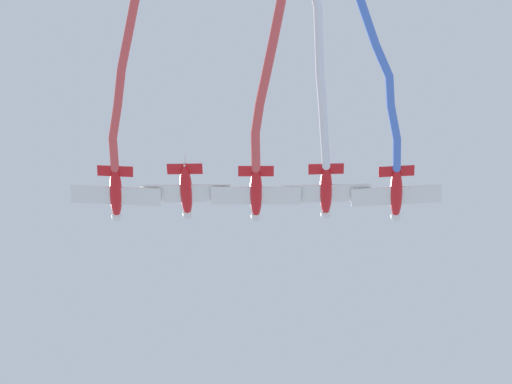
% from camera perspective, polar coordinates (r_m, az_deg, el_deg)
% --- Properties ---
extents(airplane_lead, '(5.60, 7.37, 1.82)m').
position_cam_1_polar(airplane_lead, '(85.24, 7.55, -0.11)').
color(airplane_lead, red).
extents(smoke_trail_lead, '(15.05, 6.89, 1.60)m').
position_cam_1_polar(smoke_trail_lead, '(79.59, 6.85, 6.00)').
color(smoke_trail_lead, '#4C75DB').
extents(airplane_left_wing, '(5.57, 7.37, 1.82)m').
position_cam_1_polar(airplane_left_wing, '(84.93, 3.78, 0.01)').
color(airplane_left_wing, red).
extents(smoke_trail_left_wing, '(25.39, 8.27, 5.62)m').
position_cam_1_polar(smoke_trail_left_wing, '(78.72, 2.93, 10.08)').
color(smoke_trail_left_wing, white).
extents(airplane_right_wing, '(5.55, 7.35, 1.82)m').
position_cam_1_polar(airplane_right_wing, '(84.50, 0.00, -0.11)').
color(airplane_right_wing, red).
extents(smoke_trail_right_wing, '(19.34, 1.25, 3.70)m').
position_cam_1_polar(smoke_trail_right_wing, '(79.10, 0.77, 7.36)').
color(smoke_trail_right_wing, '#DB4C4C').
extents(airplane_slot, '(5.56, 7.36, 1.82)m').
position_cam_1_polar(airplane_slot, '(84.93, -3.77, 0.01)').
color(airplane_slot, red).
extents(airplane_trail, '(5.49, 7.31, 1.82)m').
position_cam_1_polar(airplane_trail, '(85.24, -7.55, -0.11)').
color(airplane_trail, red).
extents(smoke_trail_trail, '(24.70, 1.99, 3.76)m').
position_cam_1_polar(smoke_trail_trail, '(78.63, -6.72, 9.04)').
color(smoke_trail_trail, '#DB4C4C').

